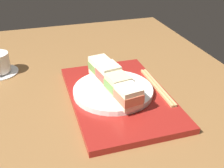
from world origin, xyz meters
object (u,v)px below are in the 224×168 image
(sandwich_nearmost, at_px, (128,96))
(sandwich_inner_near, at_px, (118,85))
(sandwich_plate, at_px, (113,91))
(sandwich_farmost, at_px, (100,67))
(chopsticks_pair, at_px, (157,86))
(sandwich_inner_far, at_px, (109,74))

(sandwich_nearmost, xyz_separation_m, sandwich_inner_near, (0.06, 0.01, 0.00))
(sandwich_inner_near, bearing_deg, sandwich_plate, 8.34)
(sandwich_plate, bearing_deg, sandwich_inner_near, -171.66)
(sandwich_plate, xyz_separation_m, sandwich_farmost, (0.09, 0.01, 0.04))
(sandwich_inner_near, distance_m, chopsticks_pair, 0.14)
(sandwich_inner_near, relative_size, sandwich_inner_far, 1.01)
(sandwich_nearmost, xyz_separation_m, chopsticks_pair, (0.08, -0.12, -0.04))
(sandwich_inner_near, height_order, sandwich_farmost, same)
(sandwich_farmost, bearing_deg, chopsticks_pair, -123.55)
(sandwich_plate, height_order, sandwich_nearmost, sandwich_nearmost)
(sandwich_plate, xyz_separation_m, sandwich_inner_far, (0.03, 0.00, 0.04))
(sandwich_plate, bearing_deg, sandwich_farmost, 8.34)
(sandwich_inner_far, xyz_separation_m, chopsticks_pair, (-0.04, -0.14, -0.04))
(sandwich_nearmost, bearing_deg, chopsticks_pair, -56.11)
(sandwich_plate, distance_m, sandwich_farmost, 0.10)
(sandwich_inner_far, relative_size, chopsticks_pair, 0.32)
(sandwich_inner_near, distance_m, sandwich_farmost, 0.12)
(sandwich_plate, xyz_separation_m, sandwich_inner_near, (-0.03, -0.00, 0.04))
(sandwich_nearmost, relative_size, sandwich_inner_far, 1.03)
(sandwich_farmost, bearing_deg, sandwich_nearmost, -171.66)
(sandwich_inner_near, xyz_separation_m, chopsticks_pair, (0.02, -0.13, -0.04))
(chopsticks_pair, bearing_deg, sandwich_farmost, 56.45)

